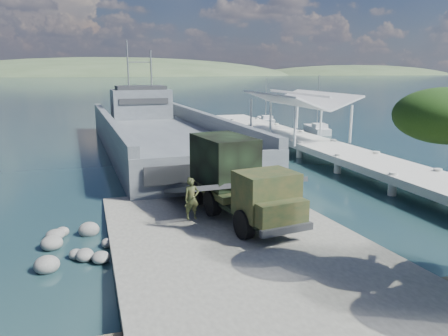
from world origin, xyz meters
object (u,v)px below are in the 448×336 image
at_px(pier, 302,133).
at_px(sailboat_far, 266,120).
at_px(soldier, 192,207).
at_px(landing_craft, 161,140).
at_px(sailboat_near, 317,130).
at_px(military_truck, 237,179).

bearing_deg(pier, sailboat_far, 75.98).
xyz_separation_m(soldier, sailboat_far, (19.69, 38.80, -1.07)).
distance_m(landing_craft, sailboat_near, 20.29).
bearing_deg(pier, soldier, -129.06).
height_order(pier, soldier, pier).
bearing_deg(sailboat_near, military_truck, -114.23).
bearing_deg(military_truck, sailboat_near, 45.92).
bearing_deg(military_truck, soldier, -166.39).
xyz_separation_m(landing_craft, sailboat_near, (19.46, 5.72, -0.56)).
relative_size(landing_craft, sailboat_near, 5.56).
xyz_separation_m(pier, military_truck, (-12.05, -16.83, 0.69)).
relative_size(landing_craft, military_truck, 4.79).
relative_size(pier, sailboat_far, 6.84).
height_order(sailboat_near, sailboat_far, sailboat_near).
bearing_deg(soldier, pier, 45.69).
distance_m(military_truck, sailboat_far, 41.63).
relative_size(pier, military_truck, 5.48).
height_order(pier, sailboat_near, sailboat_near).
bearing_deg(sailboat_far, pier, -93.25).
height_order(landing_craft, soldier, landing_craft).
bearing_deg(pier, military_truck, -125.59).
distance_m(pier, sailboat_far, 21.68).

